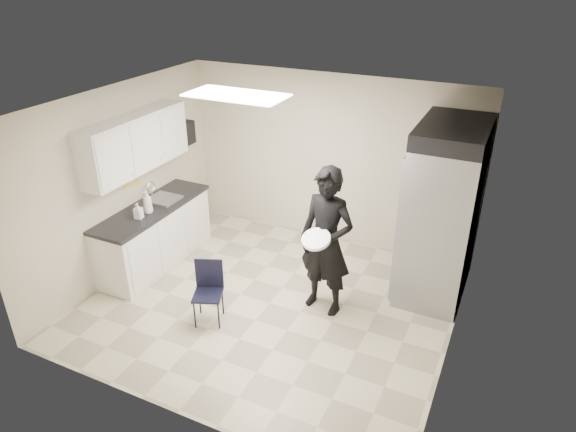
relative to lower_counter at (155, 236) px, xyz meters
The scene contains 21 objects.
floor 2.01m from the lower_counter, ahead, with size 4.50×4.50×0.00m, color #BCB393.
ceiling 2.92m from the lower_counter, ahead, with size 4.50×4.50×0.00m, color white.
back_wall 2.79m from the lower_counter, 42.71° to the left, with size 4.50×4.50×0.00m, color beige.
left_wall 0.94m from the lower_counter, 146.31° to the right, with size 4.00×4.00×0.00m, color beige.
right_wall 4.29m from the lower_counter, ahead, with size 4.00×4.00×0.00m, color beige.
ceiling_panel 2.54m from the lower_counter, ahead, with size 1.20×0.60×0.02m, color white.
lower_counter is the anchor object (origin of this frame).
countertop 0.46m from the lower_counter, 90.00° to the left, with size 0.64×1.95×0.05m, color black.
sink 0.51m from the lower_counter, 85.43° to the left, with size 0.42×0.40×0.14m, color gray.
faucet 0.67m from the lower_counter, 125.75° to the left, with size 0.02×0.02×0.24m, color silver.
upper_cabinets 1.40m from the lower_counter, behind, with size 0.35×1.80×0.75m, color silver.
towel_dispenser 1.67m from the lower_counter, 99.38° to the left, with size 0.22×0.30×0.35m, color black.
notice_sticker_left 0.85m from the lower_counter, 161.21° to the right, with size 0.00×0.12×0.07m, color yellow.
notice_sticker_right 0.81m from the lower_counter, 161.21° to the left, with size 0.00×0.12×0.07m, color yellow.
commercial_fridge 3.98m from the lower_counter, 15.88° to the left, with size 0.80×1.35×2.10m, color gray.
fridge_compressor 4.31m from the lower_counter, 15.88° to the left, with size 0.80×1.35×0.20m, color black.
folding_chair 1.67m from the lower_counter, 30.00° to the right, with size 0.34×0.34×0.77m, color black.
man_tuxedo 2.67m from the lower_counter, ahead, with size 0.70×0.47×1.91m, color black.
bucket_lid 2.68m from the lower_counter, ahead, with size 0.34×0.34×0.04m, color white.
soap_bottle_a 0.67m from the lower_counter, 61.26° to the right, with size 0.12×0.12×0.32m, color white.
soap_bottle_b 0.69m from the lower_counter, 76.73° to the right, with size 0.10×0.10×0.22m, color silver.
Camera 1 is at (2.55, -4.82, 4.04)m, focal length 32.00 mm.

